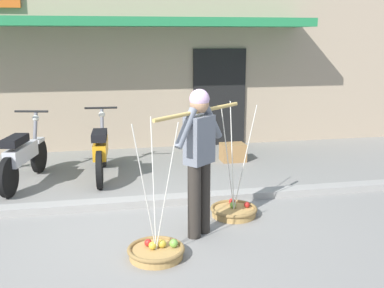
{
  "coord_description": "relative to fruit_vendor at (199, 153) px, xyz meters",
  "views": [
    {
      "loc": [
        -0.5,
        -5.31,
        2.26
      ],
      "look_at": [
        0.68,
        0.6,
        0.85
      ],
      "focal_mm": 43.54,
      "sensor_mm": 36.0,
      "label": 1
    }
  ],
  "objects": [
    {
      "name": "fruit_basket_left_side",
      "position": [
        0.56,
        0.48,
        -0.9
      ],
      "size": [
        0.6,
        0.6,
        1.45
      ],
      "color": "#B2894C",
      "rests_on": "ground"
    },
    {
      "name": "fruit_basket_right_side",
      "position": [
        -0.56,
        -0.48,
        -0.9
      ],
      "size": [
        0.6,
        0.6,
        1.45
      ],
      "color": "#B2894C",
      "rests_on": "ground"
    },
    {
      "name": "ground_plane",
      "position": [
        -0.57,
        0.39,
        -0.98
      ],
      "size": [
        90.0,
        90.0,
        0.0
      ],
      "primitive_type": "plane",
      "color": "gray"
    },
    {
      "name": "motorcycle_third_in_row",
      "position": [
        -1.08,
        2.51,
        -0.52
      ],
      "size": [
        0.54,
        1.82,
        1.09
      ],
      "color": "black",
      "rests_on": "ground"
    },
    {
      "name": "motorcycle_second_in_row",
      "position": [
        -2.26,
        2.37,
        -0.52
      ],
      "size": [
        0.61,
        1.79,
        1.09
      ],
      "color": "black",
      "rests_on": "ground"
    },
    {
      "name": "wooden_crate",
      "position": [
        1.3,
        3.08,
        -0.82
      ],
      "size": [
        0.44,
        0.36,
        0.32
      ],
      "primitive_type": "cube",
      "color": "olive",
      "rests_on": "ground"
    },
    {
      "name": "fruit_vendor",
      "position": [
        0.0,
        0.0,
        0.0
      ],
      "size": [
        1.15,
        0.99,
        1.7
      ],
      "color": "#2D2823",
      "rests_on": "ground"
    },
    {
      "name": "storefront_building",
      "position": [
        -0.58,
        6.9,
        1.13
      ],
      "size": [
        13.0,
        6.0,
        4.2
      ],
      "color": "tan",
      "rests_on": "ground"
    },
    {
      "name": "sidewalk_curb",
      "position": [
        -0.57,
        1.09,
        -0.93
      ],
      "size": [
        20.0,
        0.24,
        0.1
      ],
      "primitive_type": "cube",
      "color": "gray",
      "rests_on": "ground"
    }
  ]
}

